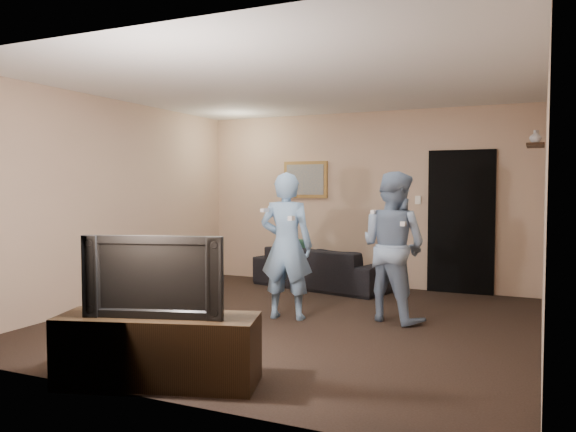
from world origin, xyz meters
The scene contains 19 objects.
ground centered at (0.00, 0.00, 0.00)m, with size 5.00×5.00×0.00m, color black.
ceiling centered at (0.00, 0.00, 2.60)m, with size 5.00×5.00×0.04m, color silver.
wall_back centered at (0.00, 2.50, 1.30)m, with size 5.00×0.04×2.60m, color tan.
wall_front centered at (0.00, -2.50, 1.30)m, with size 5.00×0.04×2.60m, color tan.
wall_left centered at (-2.50, 0.00, 1.30)m, with size 0.04×5.00×2.60m, color tan.
wall_right centered at (2.50, 0.00, 1.30)m, with size 0.04×5.00×2.60m, color tan.
sofa centered at (-0.45, 2.05, 0.30)m, with size 2.04×0.80×0.60m, color black.
throw_pillow centered at (-0.96, 2.05, 0.48)m, with size 0.45×0.14×0.45m, color #164434.
painting_frame centered at (-0.90, 2.48, 1.60)m, with size 0.72×0.05×0.57m, color olive.
painting_canvas centered at (-0.90, 2.45, 1.60)m, with size 0.62×0.01×0.47m, color slate.
doorway centered at (1.45, 2.47, 1.00)m, with size 0.90×0.06×2.00m, color black.
light_switch centered at (0.85, 2.48, 1.30)m, with size 0.08×0.02×0.12m, color silver.
wall_shelf centered at (2.39, 1.80, 1.99)m, with size 0.20×0.60×0.03m, color black.
shelf_vase centered at (2.39, 1.54, 2.08)m, with size 0.14×0.14×0.14m, color #AFAFB4.
shelf_figurine centered at (2.39, 1.96, 2.09)m, with size 0.06×0.06×0.18m, color silver.
tv_console centered at (-0.15, -2.22, 0.25)m, with size 1.51×0.49×0.54m, color black.
television centered at (-0.15, -2.22, 0.83)m, with size 1.07×0.14×0.61m, color black.
wii_player_left centered at (-0.14, 0.09, 0.83)m, with size 0.65×0.53×1.65m.
wii_player_right centered at (0.98, 0.50, 0.83)m, with size 0.98×0.88×1.66m.
Camera 1 is at (2.48, -5.63, 1.50)m, focal length 35.00 mm.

